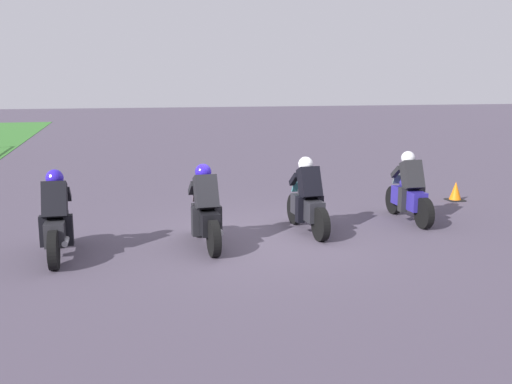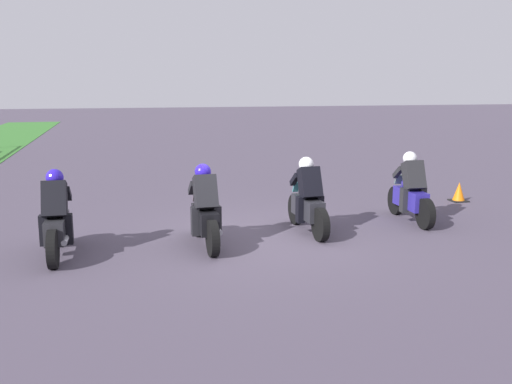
{
  "view_description": "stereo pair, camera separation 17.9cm",
  "coord_description": "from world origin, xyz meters",
  "px_view_note": "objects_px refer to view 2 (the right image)",
  "views": [
    {
      "loc": [
        -10.4,
        2.72,
        2.96
      ],
      "look_at": [
        0.04,
        0.05,
        0.9
      ],
      "focal_mm": 40.29,
      "sensor_mm": 36.0,
      "label": 1
    },
    {
      "loc": [
        -10.44,
        2.54,
        2.96
      ],
      "look_at": [
        0.04,
        0.05,
        0.9
      ],
      "focal_mm": 40.29,
      "sensor_mm": 36.0,
      "label": 2
    }
  ],
  "objects_px": {
    "rider_lane_b": "(308,202)",
    "traffic_cone": "(459,193)",
    "rider_lane_d": "(57,221)",
    "rider_lane_c": "(205,213)",
    "rider_lane_a": "(411,193)"
  },
  "relations": [
    {
      "from": "rider_lane_d",
      "to": "traffic_cone",
      "type": "height_order",
      "value": "rider_lane_d"
    },
    {
      "from": "rider_lane_c",
      "to": "rider_lane_d",
      "type": "relative_size",
      "value": 1.0
    },
    {
      "from": "rider_lane_b",
      "to": "rider_lane_c",
      "type": "height_order",
      "value": "same"
    },
    {
      "from": "rider_lane_b",
      "to": "rider_lane_d",
      "type": "relative_size",
      "value": 1.0
    },
    {
      "from": "rider_lane_a",
      "to": "rider_lane_c",
      "type": "xyz_separation_m",
      "value": [
        -0.85,
        4.59,
        0.0
      ]
    },
    {
      "from": "rider_lane_c",
      "to": "rider_lane_d",
      "type": "height_order",
      "value": "same"
    },
    {
      "from": "rider_lane_c",
      "to": "traffic_cone",
      "type": "height_order",
      "value": "rider_lane_c"
    },
    {
      "from": "rider_lane_b",
      "to": "rider_lane_a",
      "type": "bearing_deg",
      "value": -83.77
    },
    {
      "from": "rider_lane_b",
      "to": "rider_lane_d",
      "type": "xyz_separation_m",
      "value": [
        -0.54,
        4.71,
        0.0
      ]
    },
    {
      "from": "rider_lane_c",
      "to": "rider_lane_b",
      "type": "bearing_deg",
      "value": -79.5
    },
    {
      "from": "rider_lane_b",
      "to": "traffic_cone",
      "type": "distance_m",
      "value": 5.13
    },
    {
      "from": "rider_lane_d",
      "to": "traffic_cone",
      "type": "relative_size",
      "value": 4.18
    },
    {
      "from": "rider_lane_a",
      "to": "rider_lane_c",
      "type": "relative_size",
      "value": 1.0
    },
    {
      "from": "rider_lane_b",
      "to": "traffic_cone",
      "type": "relative_size",
      "value": 4.19
    },
    {
      "from": "rider_lane_b",
      "to": "traffic_cone",
      "type": "height_order",
      "value": "rider_lane_b"
    }
  ]
}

